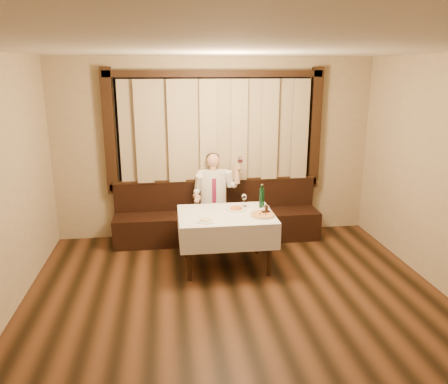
{
  "coord_description": "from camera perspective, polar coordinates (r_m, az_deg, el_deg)",
  "views": [
    {
      "loc": [
        -0.75,
        -3.77,
        2.61
      ],
      "look_at": [
        0.0,
        1.9,
        1.0
      ],
      "focal_mm": 35.0,
      "sensor_mm": 36.0,
      "label": 1
    }
  ],
  "objects": [
    {
      "name": "dining_table",
      "position": [
        5.86,
        0.26,
        -3.81
      ],
      "size": [
        1.27,
        0.97,
        0.76
      ],
      "color": "black",
      "rests_on": "ground"
    },
    {
      "name": "room",
      "position": [
        4.93,
        1.4,
        2.69
      ],
      "size": [
        5.01,
        6.01,
        2.81
      ],
      "color": "black",
      "rests_on": "ground"
    },
    {
      "name": "seated_man",
      "position": [
        6.69,
        -1.29,
        0.1
      ],
      "size": [
        0.76,
        0.56,
        1.39
      ],
      "color": "black",
      "rests_on": "ground"
    },
    {
      "name": "table_wine_glass",
      "position": [
        6.07,
        2.65,
        -0.73
      ],
      "size": [
        0.07,
        0.07,
        0.19
      ],
      "rotation": [
        0.0,
        0.0,
        -0.11
      ],
      "color": "white",
      "rests_on": "dining_table"
    },
    {
      "name": "green_bottle",
      "position": [
        6.07,
        4.96,
        -0.73
      ],
      "size": [
        0.07,
        0.07,
        0.33
      ],
      "rotation": [
        0.0,
        0.0,
        0.29
      ],
      "color": "#0D3E1E",
      "rests_on": "dining_table"
    },
    {
      "name": "pizza",
      "position": [
        5.75,
        5.05,
        -3.0
      ],
      "size": [
        0.33,
        0.33,
        0.04
      ],
      "rotation": [
        0.0,
        0.0,
        -0.15
      ],
      "color": "white",
      "rests_on": "dining_table"
    },
    {
      "name": "cruet_caddy",
      "position": [
        5.84,
        5.51,
        -2.42
      ],
      "size": [
        0.12,
        0.07,
        0.12
      ],
      "rotation": [
        0.0,
        0.0,
        0.15
      ],
      "color": "black",
      "rests_on": "dining_table"
    },
    {
      "name": "pasta_cream",
      "position": [
        5.52,
        -2.4,
        -3.53
      ],
      "size": [
        0.24,
        0.24,
        0.08
      ],
      "rotation": [
        0.0,
        0.0,
        -0.43
      ],
      "color": "white",
      "rests_on": "dining_table"
    },
    {
      "name": "banquette",
      "position": [
        6.93,
        -0.89,
        -3.66
      ],
      "size": [
        3.2,
        0.61,
        0.94
      ],
      "color": "black",
      "rests_on": "ground"
    },
    {
      "name": "pasta_red",
      "position": [
        5.97,
        1.6,
        -1.98
      ],
      "size": [
        0.28,
        0.28,
        0.1
      ],
      "rotation": [
        0.0,
        0.0,
        0.12
      ],
      "color": "white",
      "rests_on": "dining_table"
    }
  ]
}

